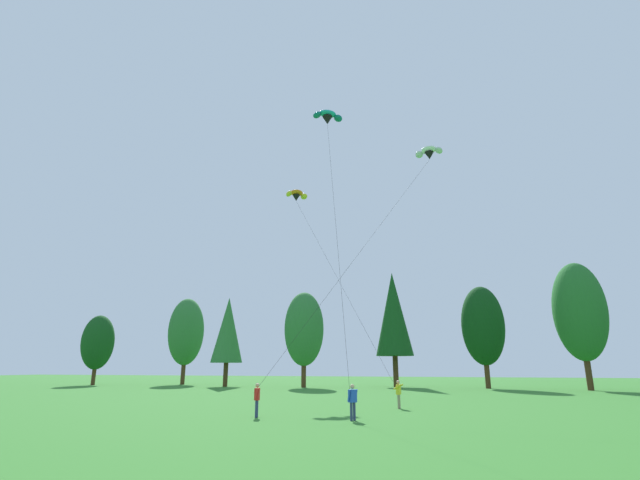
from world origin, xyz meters
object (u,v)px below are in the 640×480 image
object	(u,v)px
parafoil_kite_high_white	(429,153)
parafoil_kite_far_orange	(297,195)
kite_flyer_mid	(353,399)
kite_flyer_near	(257,397)
parafoil_kite_mid_teal	(328,117)
kite_flyer_far	(399,392)

from	to	relation	value
parafoil_kite_high_white	parafoil_kite_far_orange	xyz separation A→B (m)	(-14.85, 5.65, -0.62)
kite_flyer_mid	parafoil_kite_high_white	bearing A→B (deg)	76.86
kite_flyer_near	parafoil_kite_far_orange	distance (m)	30.83
kite_flyer_mid	parafoil_kite_far_orange	world-z (taller)	parafoil_kite_far_orange
kite_flyer_mid	kite_flyer_near	bearing A→B (deg)	178.86
parafoil_kite_high_white	kite_flyer_near	bearing A→B (deg)	-118.12
parafoil_kite_far_orange	kite_flyer_near	bearing A→B (deg)	-75.79
kite_flyer_near	parafoil_kite_high_white	xyz separation A→B (m)	(9.10, 17.03, 20.69)
parafoil_kite_mid_teal	parafoil_kite_far_orange	world-z (taller)	parafoil_kite_mid_teal
parafoil_kite_high_white	parafoil_kite_mid_teal	distance (m)	10.10
kite_flyer_near	parafoil_kite_mid_teal	size ratio (longest dim) A/B	0.07
kite_flyer_near	kite_flyer_mid	bearing A→B (deg)	-1.14
kite_flyer_far	parafoil_kite_far_orange	world-z (taller)	parafoil_kite_far_orange
kite_flyer_near	kite_flyer_mid	world-z (taller)	same
parafoil_kite_high_white	parafoil_kite_mid_teal	size ratio (longest dim) A/B	0.85
kite_flyer_mid	parafoil_kite_mid_teal	bearing A→B (deg)	109.06
kite_flyer_near	parafoil_kite_far_orange	xyz separation A→B (m)	(-5.75, 22.68, 20.07)
kite_flyer_mid	kite_flyer_far	xyz separation A→B (m)	(1.42, 7.20, 0.01)
kite_flyer_far	kite_flyer_near	bearing A→B (deg)	-132.56
kite_flyer_mid	parafoil_kite_high_white	distance (m)	27.16
parafoil_kite_far_orange	kite_flyer_far	bearing A→B (deg)	-51.80
kite_flyer_near	kite_flyer_mid	distance (m)	5.10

